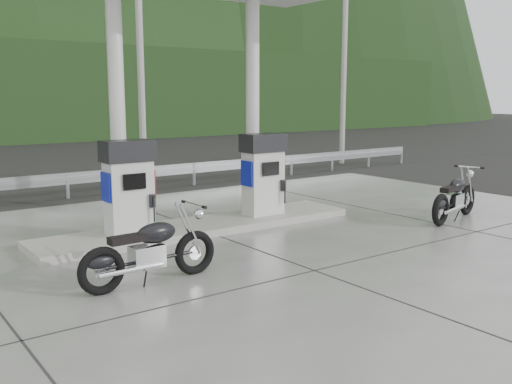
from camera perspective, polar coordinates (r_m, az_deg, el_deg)
ground at (r=10.01m, az=2.02°, el=-6.59°), size 160.00×160.00×0.00m
forecourt_apron at (r=10.01m, az=2.02°, el=-6.54°), size 18.00×14.00×0.02m
pump_island at (r=11.99m, az=-5.42°, el=-3.45°), size 7.00×1.40×0.15m
gas_pump_left at (r=11.08m, az=-12.61°, el=0.43°), size 0.95×0.55×1.80m
gas_pump_right at (r=12.69m, az=0.72°, el=1.80°), size 0.95×0.55×1.80m
canopy_column_left at (r=11.32m, az=-13.73°, el=8.71°), size 0.30×0.30×5.00m
canopy_column_right at (r=12.90m, az=-0.34°, el=9.05°), size 0.30×0.30×5.00m
guardrail at (r=16.78m, az=-15.16°, el=2.13°), size 26.00×0.16×1.42m
road at (r=20.15m, az=-18.69°, el=1.12°), size 60.00×7.00×0.01m
utility_pole_b at (r=18.85m, az=-11.50°, el=13.08°), size 0.22×0.22×8.00m
utility_pole_c at (r=24.08m, az=8.79°, el=12.35°), size 0.22×0.22×8.00m
motorcycle_left at (r=8.63m, az=-10.53°, el=-5.84°), size 2.11×0.73×0.99m
motorcycle_right at (r=13.59m, az=19.26°, el=-0.56°), size 2.22×1.15×1.01m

